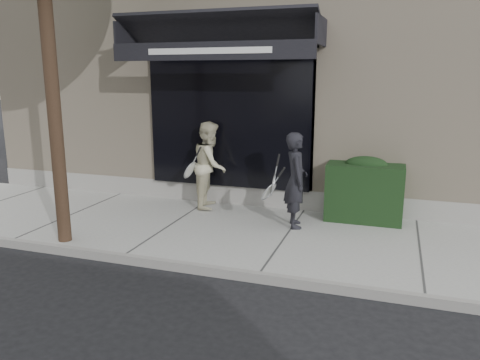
% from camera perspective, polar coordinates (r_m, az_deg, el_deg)
% --- Properties ---
extents(ground, '(80.00, 80.00, 0.00)m').
position_cam_1_polar(ground, '(7.58, 5.64, -7.59)').
color(ground, black).
rests_on(ground, ground).
extents(sidewalk, '(20.00, 3.00, 0.12)m').
position_cam_1_polar(sidewalk, '(7.56, 5.65, -7.16)').
color(sidewalk, gray).
rests_on(sidewalk, ground).
extents(curb, '(20.00, 0.10, 0.14)m').
position_cam_1_polar(curb, '(6.16, 2.37, -11.74)').
color(curb, gray).
rests_on(curb, ground).
extents(building_facade, '(14.30, 8.04, 5.64)m').
position_cam_1_polar(building_facade, '(12.01, 11.32, 12.99)').
color(building_facade, beige).
rests_on(building_facade, ground).
extents(hedge, '(1.30, 0.70, 1.14)m').
position_cam_1_polar(hedge, '(8.44, 14.95, -1.19)').
color(hedge, black).
rests_on(hedge, sidewalk).
extents(pedestrian_front, '(0.79, 0.81, 1.59)m').
position_cam_1_polar(pedestrian_front, '(7.79, 6.78, -0.04)').
color(pedestrian_front, black).
rests_on(pedestrian_front, sidewalk).
extents(pedestrian_back, '(0.81, 0.91, 1.65)m').
position_cam_1_polar(pedestrian_back, '(8.94, -3.64, 1.85)').
color(pedestrian_back, beige).
rests_on(pedestrian_back, sidewalk).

